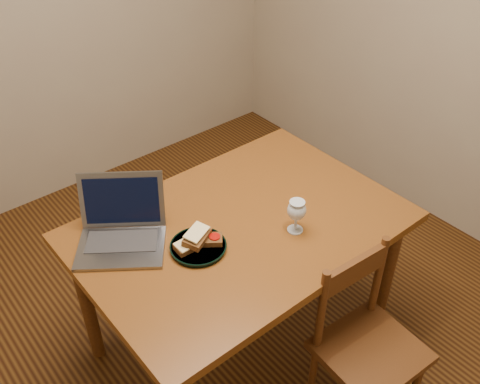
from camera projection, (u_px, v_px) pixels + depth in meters
floor at (218, 331)px, 2.66m from camera, size 3.20×3.20×0.02m
right_wall at (465, 0)px, 2.69m from camera, size 0.02×3.20×2.60m
table at (241, 239)px, 2.22m from camera, size 1.30×0.90×0.74m
chair at (368, 340)px, 2.08m from camera, size 0.40×0.38×0.40m
plate at (198, 247)px, 2.04m from camera, size 0.22×0.22×0.02m
sandwich_cheese at (189, 245)px, 2.01m from camera, size 0.11×0.07×0.03m
sandwich_tomato at (208, 239)px, 2.04m from camera, size 0.12×0.11×0.03m
sandwich_top at (197, 236)px, 2.01m from camera, size 0.14×0.12×0.04m
milk_glass at (296, 216)px, 2.09m from camera, size 0.08×0.08×0.15m
laptop at (122, 225)px, 2.06m from camera, size 0.44×0.44×0.24m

